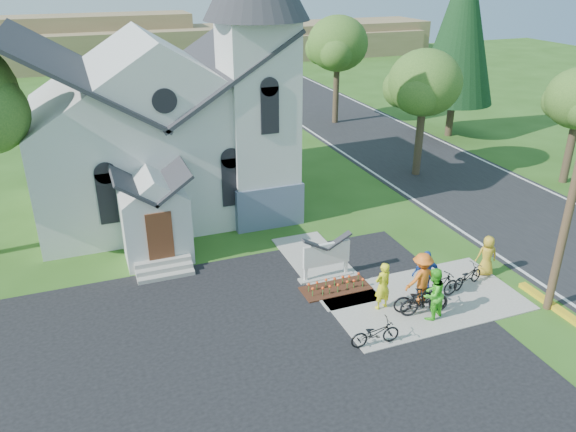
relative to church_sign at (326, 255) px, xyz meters
name	(u,v)px	position (x,y,z in m)	size (l,w,h in m)	color
ground	(395,316)	(1.20, -3.20, -1.03)	(120.00, 120.00, 0.00)	#2B5317
parking_lot	(212,406)	(-5.80, -5.20, -1.02)	(20.00, 16.00, 0.02)	black
road	(410,156)	(11.20, 11.80, -1.02)	(8.00, 90.00, 0.02)	black
sidewalk	(424,299)	(2.70, -2.70, -1.00)	(7.00, 4.00, 0.05)	gray
church	(163,102)	(-4.28, 9.28, 4.22)	(12.35, 12.00, 13.00)	silver
church_sign	(326,255)	(0.00, 0.00, 0.00)	(2.20, 0.40, 1.70)	gray
flower_bed	(336,289)	(0.00, -0.90, -0.99)	(2.60, 1.10, 0.07)	#381B0F
tree_road_near	(425,83)	(9.70, 8.80, 4.18)	(4.00, 4.00, 7.05)	#3C2D20
tree_road_mid	(338,44)	(10.20, 20.80, 4.75)	(4.40, 4.40, 7.80)	#3C2D20
conifer	(461,26)	(16.20, 14.80, 6.36)	(5.20, 5.20, 12.40)	#3C2D20
distant_hills	(179,43)	(4.56, 53.13, 1.15)	(61.00, 10.00, 5.60)	olive
cyclist_0	(383,286)	(0.95, -2.63, -0.08)	(0.65, 0.43, 1.79)	yellow
bike_0	(375,333)	(-0.28, -4.40, -0.54)	(0.58, 1.66, 0.87)	black
cyclist_1	(433,294)	(2.24, -3.76, -0.03)	(0.92, 0.72, 1.89)	#49DF29
bike_1	(425,301)	(2.12, -3.51, -0.44)	(0.51, 1.80, 1.08)	black
cyclist_2	(426,274)	(2.82, -2.47, -0.07)	(1.06, 0.44, 1.81)	blue
bike_2	(420,299)	(2.09, -3.31, -0.48)	(0.66, 1.91, 1.00)	black
cyclist_3	(421,278)	(2.41, -2.81, 0.00)	(1.27, 0.73, 1.96)	orange
bike_3	(440,287)	(3.18, -2.91, -0.46)	(0.48, 1.71, 1.03)	black
cyclist_4	(487,256)	(5.90, -2.01, -0.16)	(0.80, 0.52, 1.63)	gold
bike_4	(468,276)	(4.69, -2.49, -0.56)	(0.55, 1.59, 0.83)	black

